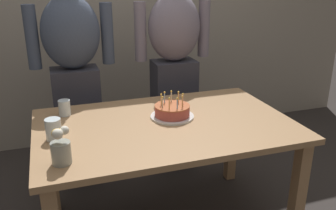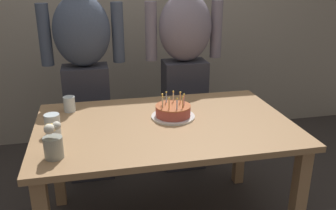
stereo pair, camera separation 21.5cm
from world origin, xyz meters
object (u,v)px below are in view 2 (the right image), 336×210
(birthday_cake, at_px, (173,112))
(water_glass_far, at_px, (53,124))
(flower_vase, at_px, (53,142))
(person_woman_cardigan, at_px, (185,67))
(person_man_bearded, at_px, (85,72))
(water_glass_near, at_px, (69,104))

(birthday_cake, distance_m, water_glass_far, 0.70)
(flower_vase, relative_size, person_woman_cardigan, 0.11)
(birthday_cake, xyz_separation_m, person_man_bearded, (-0.51, 0.69, 0.10))
(birthday_cake, xyz_separation_m, water_glass_near, (-0.62, 0.24, 0.01))
(water_glass_near, bearing_deg, flower_vase, -94.82)
(person_man_bearded, height_order, person_woman_cardigan, same)
(person_man_bearded, bearing_deg, person_woman_cardigan, -180.00)
(water_glass_far, xyz_separation_m, flower_vase, (0.02, -0.28, 0.03))
(birthday_cake, bearing_deg, person_woman_cardigan, 69.81)
(water_glass_far, height_order, flower_vase, flower_vase)
(person_man_bearded, bearing_deg, water_glass_far, 76.95)
(water_glass_far, relative_size, person_man_bearded, 0.07)
(person_woman_cardigan, bearing_deg, flower_vase, 49.08)
(water_glass_near, xyz_separation_m, flower_vase, (-0.05, -0.62, 0.03))
(flower_vase, height_order, person_man_bearded, person_man_bearded)
(water_glass_far, relative_size, person_woman_cardigan, 0.07)
(water_glass_near, relative_size, flower_vase, 0.53)
(water_glass_far, bearing_deg, flower_vase, -85.06)
(water_glass_far, height_order, person_man_bearded, person_man_bearded)
(person_man_bearded, xyz_separation_m, person_woman_cardigan, (0.77, 0.00, 0.00))
(water_glass_near, distance_m, person_man_bearded, 0.47)
(flower_vase, bearing_deg, person_man_bearded, 81.57)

